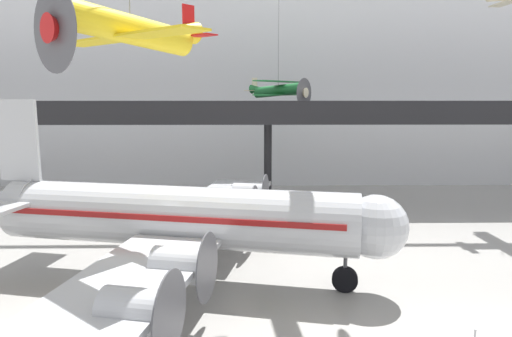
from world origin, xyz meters
TOP-DOWN VIEW (x-y plane):
  - hangar_back_wall at (0.00, 39.00)m, footprint 140.00×3.00m
  - mezzanine_walkway at (0.00, 28.36)m, footprint 110.00×3.20m
  - airliner_silver_main at (-5.66, 12.04)m, footprint 24.21×27.92m
  - suspended_plane_yellow_lowwing at (-6.88, 9.39)m, footprint 8.08×7.87m
  - suspended_plane_green_biplane at (0.94, 29.61)m, footprint 5.95×6.42m

SIDE VIEW (x-z plane):
  - airliner_silver_main at x=-5.66m, z-range -1.38..8.23m
  - mezzanine_walkway at x=0.00m, z-range 3.04..12.41m
  - suspended_plane_green_biplane at x=0.94m, z-range 4.19..16.38m
  - suspended_plane_yellow_lowwing at x=-6.88m, z-range 7.47..17.86m
  - hangar_back_wall at x=0.00m, z-range 0.00..25.97m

